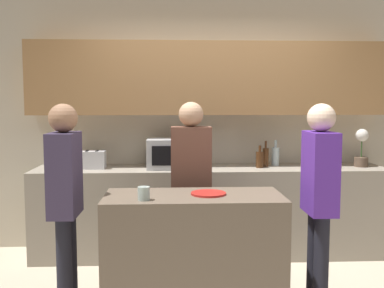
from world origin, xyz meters
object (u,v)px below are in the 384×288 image
bottle_2 (275,156)px  person_right (191,178)px  bottle_1 (266,157)px  cup_0 (144,193)px  microwave (173,153)px  person_center (65,193)px  potted_plant (362,148)px  plate_on_island (208,193)px  bottle_0 (260,159)px  toaster (92,160)px  person_left (319,191)px

bottle_2 → person_right: size_ratio=0.17×
bottle_1 → cup_0: size_ratio=2.87×
microwave → bottle_2: size_ratio=1.93×
person_center → person_right: bearing=120.4°
potted_plant → plate_on_island: 2.17m
cup_0 → bottle_2: bearing=51.2°
bottle_0 → person_right: size_ratio=0.15×
toaster → person_right: size_ratio=0.16×
cup_0 → person_center: 0.61m
person_right → bottle_0: bearing=-133.6°
bottle_1 → person_left: person_left is taller
bottle_2 → cup_0: bottle_2 is taller
microwave → bottle_2: (1.09, 0.12, -0.05)m
bottle_1 → person_left: bearing=-85.6°
bottle_1 → bottle_2: size_ratio=1.00×
person_center → bottle_1: bearing=128.8°
plate_on_island → bottle_2: bearing=59.9°
microwave → cup_0: microwave is taller
potted_plant → person_center: 3.06m
microwave → bottle_2: 1.10m
microwave → plate_on_island: (0.25, -1.32, -0.14)m
microwave → plate_on_island: 1.35m
toaster → bottle_1: (1.78, 0.05, 0.01)m
potted_plant → plate_on_island: bearing=-142.3°
potted_plant → person_center: (-2.75, -1.32, -0.18)m
bottle_0 → person_center: (-1.68, -1.29, -0.07)m
microwave → cup_0: 1.51m
toaster → plate_on_island: (1.07, -1.32, -0.08)m
microwave → potted_plant: size_ratio=1.32×
cup_0 → person_right: person_right is taller
microwave → bottle_0: 0.90m
potted_plant → plate_on_island: size_ratio=1.52×
potted_plant → microwave: bearing=-180.0°
toaster → bottle_2: bottle_2 is taller
plate_on_island → bottle_0: bearing=63.8°
toaster → person_center: (0.03, -1.32, -0.07)m
bottle_0 → plate_on_island: bearing=-116.2°
plate_on_island → person_right: person_right is taller
potted_plant → person_right: 1.98m
bottle_1 → potted_plant: bearing=-3.0°
potted_plant → bottle_0: (-1.07, -0.02, -0.11)m
toaster → potted_plant: bearing=-0.0°
potted_plant → cup_0: potted_plant is taller
microwave → bottle_0: size_ratio=2.26×
toaster → bottle_2: bearing=3.6°
potted_plant → bottle_1: bearing=177.0°
potted_plant → person_center: person_center is taller
microwave → person_right: (0.15, -0.78, -0.12)m
bottle_2 → plate_on_island: bottle_2 is taller
person_center → toaster: bearing=-177.9°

